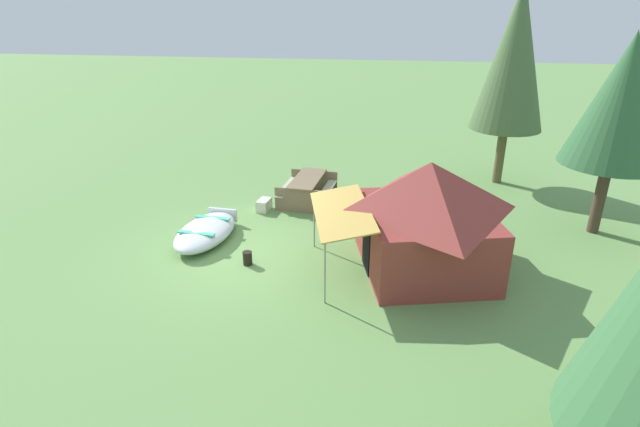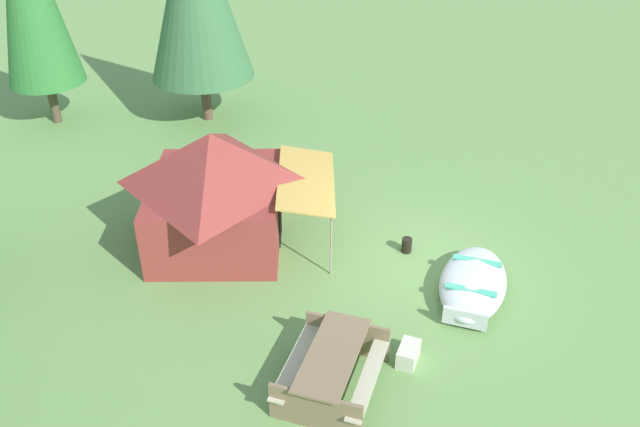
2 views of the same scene
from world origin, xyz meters
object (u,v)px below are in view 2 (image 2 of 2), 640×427
(beached_rowboat, at_px, (473,283))
(picnic_table, at_px, (332,366))
(canvas_cabin_tent, at_px, (215,187))
(cooler_box, at_px, (408,354))
(fuel_can, at_px, (407,245))

(beached_rowboat, distance_m, picnic_table, 3.65)
(canvas_cabin_tent, bearing_deg, picnic_table, -137.80)
(canvas_cabin_tent, height_order, cooler_box, canvas_cabin_tent)
(beached_rowboat, relative_size, cooler_box, 4.74)
(beached_rowboat, height_order, fuel_can, beached_rowboat)
(beached_rowboat, bearing_deg, fuel_can, 52.18)
(canvas_cabin_tent, xyz_separation_m, picnic_table, (-3.60, -3.27, -0.83))
(beached_rowboat, distance_m, canvas_cabin_tent, 5.51)
(cooler_box, xyz_separation_m, fuel_can, (3.19, 0.41, -0.00))
(beached_rowboat, bearing_deg, canvas_cabin_tent, 83.33)
(canvas_cabin_tent, bearing_deg, cooler_box, -121.96)
(canvas_cabin_tent, distance_m, fuel_can, 4.16)
(beached_rowboat, distance_m, fuel_can, 1.77)
(cooler_box, bearing_deg, canvas_cabin_tent, 58.04)
(picnic_table, bearing_deg, beached_rowboat, -35.33)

